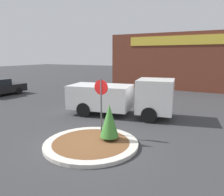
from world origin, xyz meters
TOP-DOWN VIEW (x-y plane):
  - ground_plane at (0.00, 0.00)m, footprint 120.00×120.00m
  - traffic_island at (0.00, 0.00)m, footprint 3.74×3.74m
  - stop_sign at (-0.11, 1.01)m, footprint 0.64×0.07m
  - island_shrub at (0.52, 0.57)m, footprint 0.76×0.76m
  - utility_truck at (-0.81, 4.55)m, footprint 6.33×3.08m
  - storefront_building at (0.36, 18.58)m, footprint 15.07×6.07m

SIDE VIEW (x-z plane):
  - ground_plane at x=0.00m, z-range 0.00..0.00m
  - traffic_island at x=0.00m, z-range 0.00..0.14m
  - island_shrub at x=0.52m, z-range 0.21..1.68m
  - utility_truck at x=-0.81m, z-range 0.03..2.25m
  - stop_sign at x=-0.11m, z-range 0.46..3.00m
  - storefront_building at x=0.36m, z-range 0.00..5.77m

